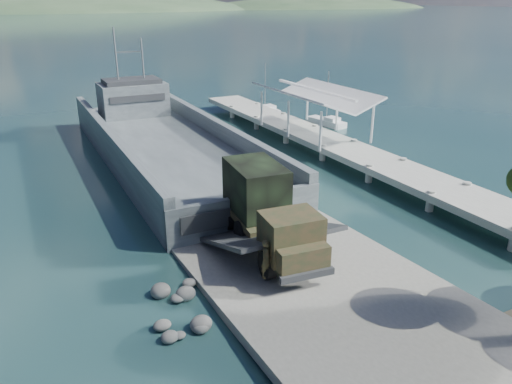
# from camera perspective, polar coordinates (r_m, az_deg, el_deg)

# --- Properties ---
(ground) EXTENTS (1400.00, 1400.00, 0.00)m
(ground) POSITION_cam_1_polar(r_m,az_deg,el_deg) (24.21, 6.66, -10.47)
(ground) COLOR #1C4243
(ground) RESTS_ON ground
(boat_ramp) EXTENTS (10.00, 18.00, 0.50)m
(boat_ramp) POSITION_cam_1_polar(r_m,az_deg,el_deg) (23.38, 8.06, -11.06)
(boat_ramp) COLOR slate
(boat_ramp) RESTS_ON ground
(shoreline_rocks) EXTENTS (3.20, 5.60, 0.90)m
(shoreline_rocks) POSITION_cam_1_polar(r_m,az_deg,el_deg) (22.25, -7.92, -13.70)
(shoreline_rocks) COLOR #5D5D5B
(shoreline_rocks) RESTS_ON ground
(distant_headlands) EXTENTS (1000.00, 240.00, 48.00)m
(distant_headlands) POSITION_cam_1_polar(r_m,az_deg,el_deg) (580.33, -22.41, 18.56)
(distant_headlands) COLOR #2D482D
(distant_headlands) RESTS_ON ground
(pier) EXTENTS (6.40, 44.00, 6.10)m
(pier) POSITION_cam_1_polar(r_m,az_deg,el_deg) (44.84, 7.36, 6.81)
(pier) COLOR #98988F
(pier) RESTS_ON ground
(landing_craft) EXTENTS (9.95, 37.23, 11.01)m
(landing_craft) POSITION_cam_1_polar(r_m,az_deg,el_deg) (41.96, -10.19, 4.65)
(landing_craft) COLOR #454C51
(landing_craft) RESTS_ON ground
(military_truck) EXTENTS (3.59, 8.90, 4.02)m
(military_truck) POSITION_cam_1_polar(r_m,az_deg,el_deg) (25.66, 1.21, -2.08)
(military_truck) COLOR black
(military_truck) RESTS_ON boat_ramp
(soldier) EXTENTS (0.79, 0.69, 1.82)m
(soldier) POSITION_cam_1_polar(r_m,az_deg,el_deg) (22.67, 1.20, -8.53)
(soldier) COLOR #23321B
(soldier) RESTS_ON boat_ramp
(sailboat_near) EXTENTS (2.17, 4.92, 5.79)m
(sailboat_near) POSITION_cam_1_polar(r_m,az_deg,el_deg) (54.23, 8.12, 7.90)
(sailboat_near) COLOR white
(sailboat_near) RESTS_ON ground
(sailboat_far) EXTENTS (1.59, 4.91, 5.92)m
(sailboat_far) POSITION_cam_1_polar(r_m,az_deg,el_deg) (59.79, 1.09, 9.36)
(sailboat_far) COLOR white
(sailboat_far) RESTS_ON ground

